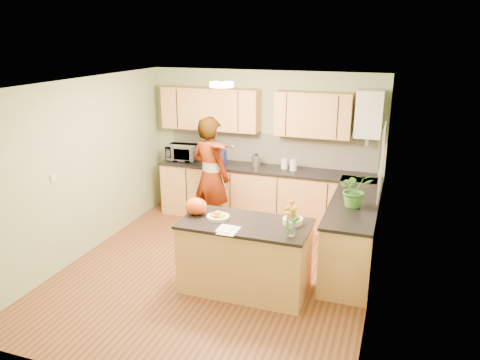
% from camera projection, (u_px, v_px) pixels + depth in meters
% --- Properties ---
extents(floor, '(4.50, 4.50, 0.00)m').
position_uv_depth(floor, '(216.00, 271.00, 6.31)').
color(floor, '#553118').
rests_on(floor, ground).
extents(ceiling, '(4.00, 4.50, 0.02)m').
position_uv_depth(ceiling, '(212.00, 84.00, 5.56)').
color(ceiling, white).
rests_on(ceiling, wall_back).
extents(wall_back, '(4.00, 0.02, 2.50)m').
position_uv_depth(wall_back, '(264.00, 145.00, 7.96)').
color(wall_back, '#90A676').
rests_on(wall_back, floor).
extents(wall_front, '(4.00, 0.02, 2.50)m').
position_uv_depth(wall_front, '(113.00, 262.00, 3.91)').
color(wall_front, '#90A676').
rests_on(wall_front, floor).
extents(wall_left, '(0.02, 4.50, 2.50)m').
position_uv_depth(wall_left, '(82.00, 169.00, 6.56)').
color(wall_left, '#90A676').
rests_on(wall_left, floor).
extents(wall_right, '(0.02, 4.50, 2.50)m').
position_uv_depth(wall_right, '(377.00, 201.00, 5.31)').
color(wall_right, '#90A676').
rests_on(wall_right, floor).
extents(back_counter, '(3.64, 0.62, 0.94)m').
position_uv_depth(back_counter, '(264.00, 194.00, 7.90)').
color(back_counter, '#C2824D').
rests_on(back_counter, floor).
extents(right_counter, '(0.62, 2.24, 0.94)m').
position_uv_depth(right_counter, '(353.00, 232.00, 6.40)').
color(right_counter, '#C2824D').
rests_on(right_counter, floor).
extents(splashback, '(3.60, 0.02, 0.52)m').
position_uv_depth(splashback, '(269.00, 149.00, 7.93)').
color(splashback, silver).
rests_on(splashback, back_counter).
extents(upper_cabinets, '(3.20, 0.34, 0.70)m').
position_uv_depth(upper_cabinets, '(251.00, 111.00, 7.68)').
color(upper_cabinets, '#C2824D').
rests_on(upper_cabinets, wall_back).
extents(boiler, '(0.40, 0.30, 0.86)m').
position_uv_depth(boiler, '(369.00, 114.00, 7.09)').
color(boiler, silver).
rests_on(boiler, wall_back).
extents(window_right, '(0.01, 1.30, 1.05)m').
position_uv_depth(window_right, '(382.00, 163.00, 5.76)').
color(window_right, silver).
rests_on(window_right, wall_right).
extents(light_switch, '(0.02, 0.09, 0.09)m').
position_uv_depth(light_switch, '(53.00, 178.00, 6.00)').
color(light_switch, silver).
rests_on(light_switch, wall_left).
extents(ceiling_lamp, '(0.30, 0.30, 0.07)m').
position_uv_depth(ceiling_lamp, '(222.00, 84.00, 5.84)').
color(ceiling_lamp, '#FFEABF').
rests_on(ceiling_lamp, ceiling).
extents(peninsula_island, '(1.57, 0.80, 0.90)m').
position_uv_depth(peninsula_island, '(245.00, 256.00, 5.76)').
color(peninsula_island, '#C2824D').
rests_on(peninsula_island, floor).
extents(fruit_dish, '(0.28, 0.28, 0.10)m').
position_uv_depth(fruit_dish, '(218.00, 216.00, 5.72)').
color(fruit_dish, beige).
rests_on(fruit_dish, peninsula_island).
extents(orange_bowl, '(0.24, 0.24, 0.14)m').
position_uv_depth(orange_bowl, '(293.00, 219.00, 5.57)').
color(orange_bowl, beige).
rests_on(orange_bowl, peninsula_island).
extents(flower_vase, '(0.24, 0.24, 0.44)m').
position_uv_depth(flower_vase, '(291.00, 211.00, 5.18)').
color(flower_vase, silver).
rests_on(flower_vase, peninsula_island).
extents(orange_bag, '(0.35, 0.33, 0.21)m').
position_uv_depth(orange_bag, '(196.00, 206.00, 5.84)').
color(orange_bag, '#EE4E13').
rests_on(orange_bag, peninsula_island).
extents(papers, '(0.21, 0.28, 0.01)m').
position_uv_depth(papers, '(229.00, 230.00, 5.38)').
color(papers, white).
rests_on(papers, peninsula_island).
extents(violinist, '(0.80, 0.66, 1.89)m').
position_uv_depth(violinist, '(211.00, 177.00, 7.24)').
color(violinist, tan).
rests_on(violinist, floor).
extents(violin, '(0.59, 0.51, 0.15)m').
position_uv_depth(violin, '(217.00, 145.00, 6.80)').
color(violin, '#541905').
rests_on(violin, violinist).
extents(microwave, '(0.53, 0.38, 0.28)m').
position_uv_depth(microwave, '(182.00, 153.00, 8.16)').
color(microwave, silver).
rests_on(microwave, back_counter).
extents(blue_box, '(0.31, 0.24, 0.23)m').
position_uv_depth(blue_box, '(217.00, 157.00, 7.95)').
color(blue_box, navy).
rests_on(blue_box, back_counter).
extents(kettle, '(0.14, 0.14, 0.27)m').
position_uv_depth(kettle, '(256.00, 160.00, 7.78)').
color(kettle, '#BBBCC0').
rests_on(kettle, back_counter).
extents(jar_cream, '(0.13, 0.13, 0.17)m').
position_uv_depth(jar_cream, '(285.00, 164.00, 7.67)').
color(jar_cream, beige).
rests_on(jar_cream, back_counter).
extents(jar_white, '(0.14, 0.14, 0.18)m').
position_uv_depth(jar_white, '(293.00, 165.00, 7.57)').
color(jar_white, silver).
rests_on(jar_white, back_counter).
extents(potted_plant, '(0.51, 0.48, 0.46)m').
position_uv_depth(potted_plant, '(355.00, 189.00, 5.95)').
color(potted_plant, '#3C7C29').
rests_on(potted_plant, right_counter).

